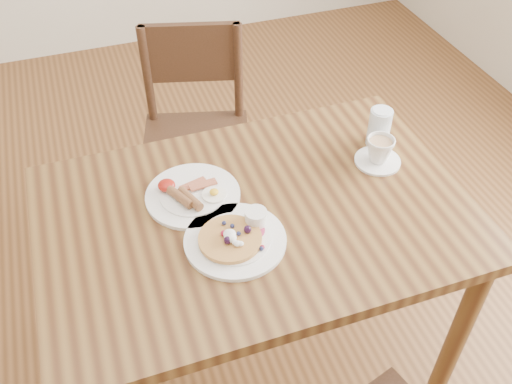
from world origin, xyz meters
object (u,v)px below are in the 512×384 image
at_px(dining_table, 256,235).
at_px(breakfast_plate, 191,195).
at_px(chair_far, 196,129).
at_px(water_glass, 379,127).
at_px(pancake_plate, 236,237).
at_px(teacup_saucer, 379,152).

xyz_separation_m(dining_table, breakfast_plate, (-0.16, 0.11, 0.11)).
height_order(chair_far, water_glass, chair_far).
bearing_deg(dining_table, pancake_plate, -133.81).
bearing_deg(dining_table, teacup_saucer, 10.37).
bearing_deg(water_glass, pancake_plate, -155.44).
height_order(dining_table, breakfast_plate, breakfast_plate).
relative_size(chair_far, water_glass, 7.09).
bearing_deg(water_glass, chair_far, 126.91).
xyz_separation_m(chair_far, teacup_saucer, (0.41, -0.68, 0.30)).
bearing_deg(dining_table, breakfast_plate, 144.78).
relative_size(pancake_plate, water_glass, 2.18).
xyz_separation_m(breakfast_plate, water_glass, (0.62, 0.05, 0.05)).
distance_m(chair_far, breakfast_plate, 0.72).
xyz_separation_m(dining_table, pancake_plate, (-0.09, -0.09, 0.11)).
height_order(dining_table, pancake_plate, pancake_plate).
xyz_separation_m(dining_table, chair_far, (0.01, 0.76, -0.16)).
relative_size(dining_table, teacup_saucer, 8.57).
relative_size(chair_far, breakfast_plate, 3.26).
xyz_separation_m(dining_table, teacup_saucer, (0.42, 0.08, 0.14)).
height_order(dining_table, chair_far, chair_far).
relative_size(teacup_saucer, water_glass, 1.13).
bearing_deg(teacup_saucer, breakfast_plate, 176.68).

